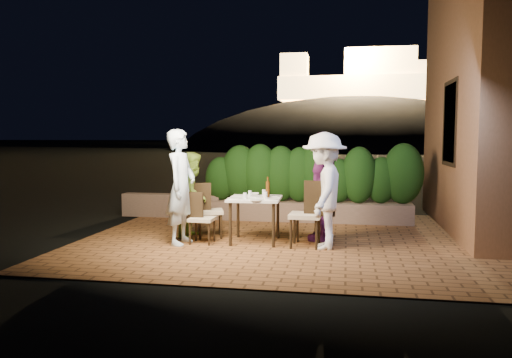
% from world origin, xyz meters
% --- Properties ---
extents(ground, '(400.00, 400.00, 0.00)m').
position_xyz_m(ground, '(0.00, 0.00, -0.02)').
color(ground, black).
rests_on(ground, ground).
extents(terrace_floor, '(7.00, 6.00, 0.15)m').
position_xyz_m(terrace_floor, '(0.00, 0.50, -0.07)').
color(terrace_floor, brown).
rests_on(terrace_floor, ground).
extents(building_wall, '(1.60, 5.00, 5.00)m').
position_xyz_m(building_wall, '(3.60, 2.00, 2.50)').
color(building_wall, '#97613B').
rests_on(building_wall, ground).
extents(window_pane, '(0.08, 1.00, 1.40)m').
position_xyz_m(window_pane, '(2.82, 1.50, 2.00)').
color(window_pane, black).
rests_on(window_pane, building_wall).
extents(window_frame, '(0.06, 1.15, 1.55)m').
position_xyz_m(window_frame, '(2.81, 1.50, 2.00)').
color(window_frame, black).
rests_on(window_frame, building_wall).
extents(planter, '(4.20, 0.55, 0.40)m').
position_xyz_m(planter, '(0.20, 2.30, 0.20)').
color(planter, '#7D634F').
rests_on(planter, ground).
extents(hedge, '(4.00, 0.70, 1.10)m').
position_xyz_m(hedge, '(0.20, 2.30, 0.95)').
color(hedge, '#14360E').
rests_on(hedge, planter).
extents(parapet, '(2.20, 0.30, 0.50)m').
position_xyz_m(parapet, '(-2.80, 2.30, 0.25)').
color(parapet, '#7D634F').
rests_on(parapet, ground).
extents(hill, '(52.00, 40.00, 22.00)m').
position_xyz_m(hill, '(2.00, 60.00, -4.00)').
color(hill, black).
rests_on(hill, ground).
extents(fortress, '(26.00, 8.00, 8.00)m').
position_xyz_m(fortress, '(2.00, 60.00, 10.50)').
color(fortress, '#FFCC7A').
rests_on(fortress, hill).
extents(dining_table, '(0.88, 0.88, 0.75)m').
position_xyz_m(dining_table, '(-0.53, 0.05, 0.38)').
color(dining_table, white).
rests_on(dining_table, ground).
extents(plate_nw, '(0.25, 0.25, 0.01)m').
position_xyz_m(plate_nw, '(-0.81, -0.18, 0.76)').
color(plate_nw, white).
rests_on(plate_nw, dining_table).
extents(plate_sw, '(0.20, 0.20, 0.01)m').
position_xyz_m(plate_sw, '(-0.84, 0.24, 0.76)').
color(plate_sw, white).
rests_on(plate_sw, dining_table).
extents(plate_ne, '(0.23, 0.23, 0.01)m').
position_xyz_m(plate_ne, '(-0.23, -0.17, 0.76)').
color(plate_ne, white).
rests_on(plate_ne, dining_table).
extents(plate_se, '(0.24, 0.24, 0.01)m').
position_xyz_m(plate_se, '(-0.26, 0.31, 0.76)').
color(plate_se, white).
rests_on(plate_se, dining_table).
extents(plate_centre, '(0.23, 0.23, 0.01)m').
position_xyz_m(plate_centre, '(-0.53, 0.07, 0.76)').
color(plate_centre, white).
rests_on(plate_centre, dining_table).
extents(plate_front, '(0.24, 0.24, 0.01)m').
position_xyz_m(plate_front, '(-0.44, -0.29, 0.76)').
color(plate_front, white).
rests_on(plate_front, dining_table).
extents(glass_nw, '(0.06, 0.06, 0.10)m').
position_xyz_m(glass_nw, '(-0.66, -0.13, 0.80)').
color(glass_nw, silver).
rests_on(glass_nw, dining_table).
extents(glass_sw, '(0.06, 0.06, 0.10)m').
position_xyz_m(glass_sw, '(-0.64, 0.20, 0.80)').
color(glass_sw, silver).
rests_on(glass_sw, dining_table).
extents(glass_ne, '(0.06, 0.06, 0.11)m').
position_xyz_m(glass_ne, '(-0.34, -0.01, 0.81)').
color(glass_ne, silver).
rests_on(glass_ne, dining_table).
extents(glass_se, '(0.07, 0.07, 0.12)m').
position_xyz_m(glass_se, '(-0.40, 0.24, 0.81)').
color(glass_se, silver).
rests_on(glass_se, dining_table).
extents(beer_bottle, '(0.07, 0.07, 0.34)m').
position_xyz_m(beer_bottle, '(-0.32, 0.13, 0.92)').
color(beer_bottle, '#48280C').
rests_on(beer_bottle, dining_table).
extents(bowl, '(0.18, 0.18, 0.04)m').
position_xyz_m(bowl, '(-0.59, 0.37, 0.77)').
color(bowl, white).
rests_on(bowl, dining_table).
extents(chair_left_front, '(0.40, 0.40, 0.85)m').
position_xyz_m(chair_left_front, '(-1.36, -0.20, 0.42)').
color(chair_left_front, black).
rests_on(chair_left_front, ground).
extents(chair_left_back, '(0.56, 0.56, 0.96)m').
position_xyz_m(chair_left_back, '(-1.37, 0.30, 0.48)').
color(chair_left_back, black).
rests_on(chair_left_back, ground).
extents(chair_right_front, '(0.51, 0.51, 1.06)m').
position_xyz_m(chair_right_front, '(0.33, -0.15, 0.53)').
color(chair_right_front, black).
rests_on(chair_right_front, ground).
extents(chair_right_back, '(0.44, 0.44, 0.84)m').
position_xyz_m(chair_right_back, '(0.32, 0.35, 0.42)').
color(chair_right_back, black).
rests_on(chair_right_back, ground).
extents(diner_blue, '(0.51, 0.72, 1.88)m').
position_xyz_m(diner_blue, '(-1.69, -0.30, 0.94)').
color(diner_blue, '#C6E6FF').
rests_on(diner_blue, ground).
extents(diner_green, '(0.66, 0.79, 1.49)m').
position_xyz_m(diner_green, '(-1.67, 0.30, 0.74)').
color(diner_green, '#8BB939').
rests_on(diner_green, ground).
extents(diner_white, '(0.73, 1.21, 1.83)m').
position_xyz_m(diner_white, '(0.62, -0.21, 0.92)').
color(diner_white, white).
rests_on(diner_white, ground).
extents(diner_purple, '(0.72, 1.16, 1.84)m').
position_xyz_m(diner_purple, '(0.58, 0.40, 0.92)').
color(diner_purple, '#6D2468').
rests_on(diner_purple, ground).
extents(parapet_lamp, '(0.10, 0.10, 0.14)m').
position_xyz_m(parapet_lamp, '(-2.46, 2.30, 0.57)').
color(parapet_lamp, orange).
rests_on(parapet_lamp, parapet).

